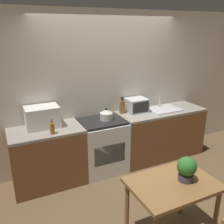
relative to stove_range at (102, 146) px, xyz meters
name	(u,v)px	position (x,y,z in m)	size (l,w,h in m)	color
ground_plane	(134,184)	(0.27, -0.62, -0.45)	(16.00, 16.00, 0.00)	brown
wall_back	(108,90)	(0.27, 0.34, 0.85)	(10.00, 0.06, 2.60)	beige
counter_left_run	(48,157)	(-0.90, 0.00, 0.00)	(1.07, 0.62, 0.90)	brown
counter_right_run	(160,133)	(1.17, 0.00, 0.00)	(1.61, 0.62, 0.90)	brown
stove_range	(102,146)	(0.00, 0.00, 0.00)	(0.73, 0.62, 0.90)	silver
kettle	(106,115)	(0.08, 0.00, 0.54)	(0.21, 0.21, 0.20)	beige
microwave	(42,117)	(-0.91, 0.12, 0.61)	(0.49, 0.33, 0.32)	silver
bottle	(52,128)	(-0.84, -0.19, 0.54)	(0.07, 0.07, 0.22)	olive
knife_block	(122,107)	(0.46, 0.16, 0.57)	(0.08, 0.06, 0.30)	brown
toaster_oven	(137,105)	(0.73, 0.13, 0.57)	(0.36, 0.31, 0.24)	silver
sink_basin	(164,109)	(1.23, 0.01, 0.47)	(0.56, 0.42, 0.24)	silver
dining_table	(172,191)	(0.08, -1.70, 0.20)	(0.92, 0.66, 0.75)	brown
potted_plant	(187,168)	(0.23, -1.72, 0.45)	(0.21, 0.21, 0.28)	#424247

